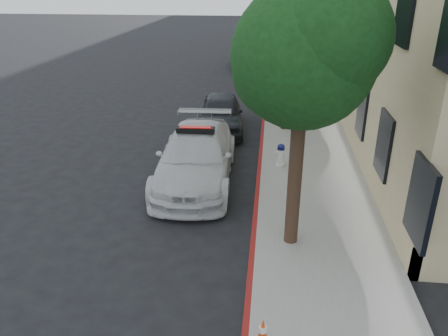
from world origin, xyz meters
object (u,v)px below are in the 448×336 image
at_px(parked_car_mid, 221,113).
at_px(traffic_cone, 263,335).
at_px(police_car, 196,156).
at_px(fire_hydrant, 281,155).
at_px(parked_car_far, 244,56).

distance_m(parked_car_mid, traffic_cone, 11.39).
height_order(police_car, parked_car_mid, police_car).
bearing_deg(fire_hydrant, parked_car_far, 105.75).
bearing_deg(parked_car_mid, parked_car_far, 83.22).
relative_size(police_car, parked_car_far, 1.25).
bearing_deg(parked_car_far, traffic_cone, -86.99).
bearing_deg(parked_car_far, fire_hydrant, -83.89).
relative_size(police_car, fire_hydrant, 7.35).
bearing_deg(traffic_cone, parked_car_mid, 99.93).
bearing_deg(traffic_cone, police_car, 108.32).
bearing_deg(parked_car_far, police_car, -92.17).
bearing_deg(fire_hydrant, parked_car_mid, 129.96).
height_order(police_car, traffic_cone, police_car).
xyz_separation_m(police_car, fire_hydrant, (2.50, 1.00, -0.26)).
relative_size(fire_hydrant, traffic_cone, 1.17).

